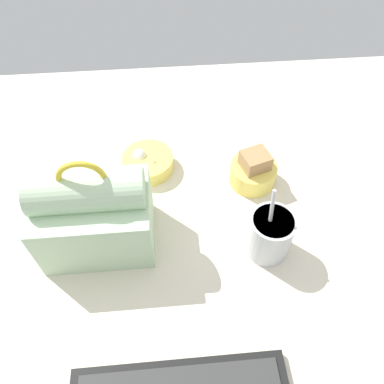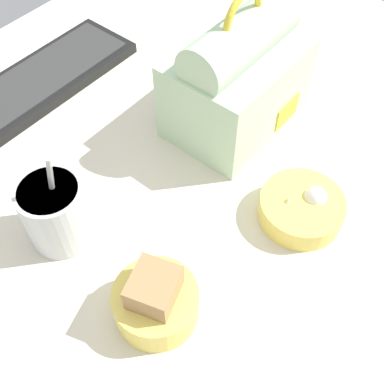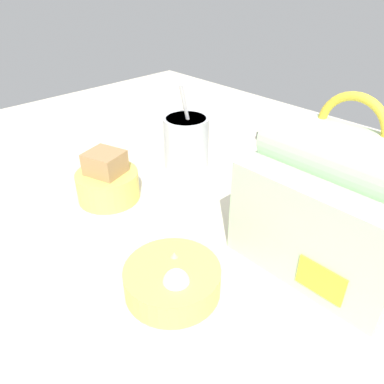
# 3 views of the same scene
# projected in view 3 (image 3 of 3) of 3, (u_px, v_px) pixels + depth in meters

# --- Properties ---
(desk_surface) EXTENTS (1.40, 1.10, 0.02)m
(desk_surface) POSITION_uv_depth(u_px,v_px,m) (192.00, 211.00, 0.63)
(desk_surface) COLOR beige
(desk_surface) RESTS_ON ground
(keyboard) EXTENTS (0.34, 0.13, 0.02)m
(keyboard) POSITION_uv_depth(u_px,v_px,m) (341.00, 151.00, 0.78)
(keyboard) COLOR black
(keyboard) RESTS_ON desk_surface
(lunch_bag) EXTENTS (0.21, 0.15, 0.23)m
(lunch_bag) POSITION_uv_depth(u_px,v_px,m) (333.00, 206.00, 0.47)
(lunch_bag) COLOR #B7D6AD
(lunch_bag) RESTS_ON desk_surface
(soup_cup) EXTENTS (0.09, 0.09, 0.17)m
(soup_cup) POSITION_uv_depth(u_px,v_px,m) (186.00, 141.00, 0.72)
(soup_cup) COLOR silver
(soup_cup) RESTS_ON desk_surface
(bento_bowl_sandwich) EXTENTS (0.10, 0.10, 0.09)m
(bento_bowl_sandwich) POSITION_uv_depth(u_px,v_px,m) (108.00, 182.00, 0.63)
(bento_bowl_sandwich) COLOR #EFD65B
(bento_bowl_sandwich) RESTS_ON desk_surface
(bento_bowl_snacks) EXTENTS (0.12, 0.12, 0.05)m
(bento_bowl_snacks) POSITION_uv_depth(u_px,v_px,m) (173.00, 279.00, 0.45)
(bento_bowl_snacks) COLOR #EFD65B
(bento_bowl_snacks) RESTS_ON desk_surface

